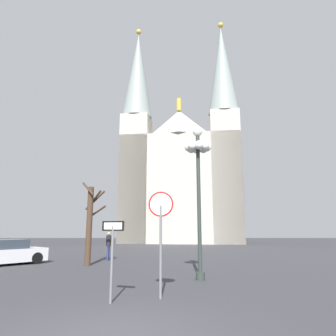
% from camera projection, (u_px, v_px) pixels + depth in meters
% --- Properties ---
extents(cathedral, '(18.08, 14.47, 32.56)m').
position_uv_depth(cathedral, '(183.00, 174.00, 45.31)').
color(cathedral, '#BCB5A5').
rests_on(cathedral, ground).
extents(stop_sign, '(0.76, 0.13, 3.09)m').
position_uv_depth(stop_sign, '(162.00, 223.00, 9.10)').
color(stop_sign, slate).
rests_on(stop_sign, ground).
extents(one_way_arrow_sign, '(0.65, 0.25, 2.19)m').
position_uv_depth(one_way_arrow_sign, '(113.00, 249.00, 8.43)').
color(one_way_arrow_sign, slate).
rests_on(one_way_arrow_sign, ground).
extents(street_lamp, '(1.13, 1.13, 6.28)m').
position_uv_depth(street_lamp, '(199.00, 164.00, 12.75)').
color(street_lamp, '#2D3833').
rests_on(street_lamp, ground).
extents(bare_tree, '(1.33, 1.34, 4.55)m').
position_uv_depth(bare_tree, '(91.00, 222.00, 16.95)').
color(bare_tree, '#473323').
rests_on(bare_tree, ground).
extents(parked_car_near_white, '(3.99, 4.22, 1.38)m').
position_uv_depth(parked_car_near_white, '(6.00, 253.00, 16.91)').
color(parked_car_near_white, silver).
rests_on(parked_car_near_white, ground).
extents(pedestrian_walking, '(0.32, 0.32, 1.78)m').
position_uv_depth(pedestrian_walking, '(109.00, 243.00, 19.34)').
color(pedestrian_walking, navy).
rests_on(pedestrian_walking, ground).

